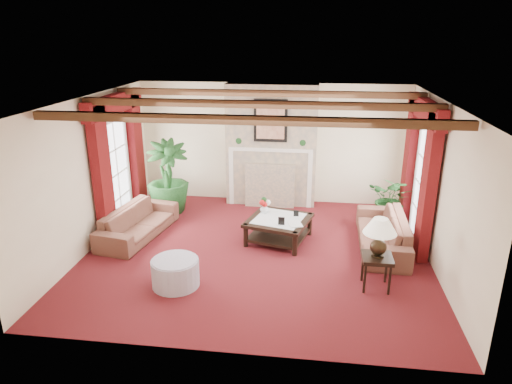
# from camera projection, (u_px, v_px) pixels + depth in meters

# --- Properties ---
(floor) EXTENTS (6.00, 6.00, 0.00)m
(floor) POSITION_uv_depth(u_px,v_px,m) (257.00, 252.00, 8.19)
(floor) COLOR #470E0C
(floor) RESTS_ON ground
(ceiling) EXTENTS (6.00, 6.00, 0.00)m
(ceiling) POSITION_uv_depth(u_px,v_px,m) (257.00, 100.00, 7.30)
(ceiling) COLOR white
(ceiling) RESTS_ON floor
(back_wall) EXTENTS (6.00, 0.02, 2.70)m
(back_wall) POSITION_uv_depth(u_px,v_px,m) (272.00, 144.00, 10.32)
(back_wall) COLOR beige
(back_wall) RESTS_ON ground
(left_wall) EXTENTS (0.02, 5.50, 2.70)m
(left_wall) POSITION_uv_depth(u_px,v_px,m) (90.00, 174.00, 8.11)
(left_wall) COLOR beige
(left_wall) RESTS_ON ground
(right_wall) EXTENTS (0.02, 5.50, 2.70)m
(right_wall) POSITION_uv_depth(u_px,v_px,m) (440.00, 188.00, 7.38)
(right_wall) COLOR beige
(right_wall) RESTS_ON ground
(ceiling_beams) EXTENTS (6.00, 3.00, 0.12)m
(ceiling_beams) POSITION_uv_depth(u_px,v_px,m) (257.00, 104.00, 7.32)
(ceiling_beams) COLOR #3C2013
(ceiling_beams) RESTS_ON ceiling
(fireplace) EXTENTS (2.00, 0.52, 2.70)m
(fireplace) POSITION_uv_depth(u_px,v_px,m) (272.00, 84.00, 9.68)
(fireplace) COLOR tan
(fireplace) RESTS_ON ground
(french_door_left) EXTENTS (0.10, 1.10, 2.16)m
(french_door_left) POSITION_uv_depth(u_px,v_px,m) (111.00, 120.00, 8.78)
(french_door_left) COLOR white
(french_door_left) RESTS_ON ground
(french_door_right) EXTENTS (0.10, 1.10, 2.16)m
(french_door_right) POSITION_uv_depth(u_px,v_px,m) (430.00, 128.00, 8.06)
(french_door_right) COLOR white
(french_door_right) RESTS_ON ground
(curtains_left) EXTENTS (0.20, 2.40, 2.55)m
(curtains_left) POSITION_uv_depth(u_px,v_px,m) (114.00, 98.00, 8.63)
(curtains_left) COLOR #4E0A0A
(curtains_left) RESTS_ON ground
(curtains_right) EXTENTS (0.20, 2.40, 2.55)m
(curtains_right) POSITION_uv_depth(u_px,v_px,m) (427.00, 104.00, 7.94)
(curtains_right) COLOR #4E0A0A
(curtains_right) RESTS_ON ground
(sofa_left) EXTENTS (2.14, 1.22, 0.76)m
(sofa_left) POSITION_uv_depth(u_px,v_px,m) (138.00, 217.00, 8.73)
(sofa_left) COLOR #3A0F1C
(sofa_left) RESTS_ON ground
(sofa_right) EXTENTS (2.11, 0.73, 0.81)m
(sofa_right) POSITION_uv_depth(u_px,v_px,m) (383.00, 227.00, 8.26)
(sofa_right) COLOR #3A0F1C
(sofa_right) RESTS_ON ground
(potted_palm) EXTENTS (2.17, 2.30, 0.89)m
(potted_palm) POSITION_uv_depth(u_px,v_px,m) (169.00, 192.00, 9.93)
(potted_palm) COLOR black
(potted_palm) RESTS_ON ground
(small_plant) EXTENTS (1.80, 1.81, 0.78)m
(small_plant) POSITION_uv_depth(u_px,v_px,m) (392.00, 204.00, 9.37)
(small_plant) COLOR black
(small_plant) RESTS_ON ground
(coffee_table) EXTENTS (1.32, 1.32, 0.44)m
(coffee_table) POSITION_uv_depth(u_px,v_px,m) (279.00, 230.00, 8.58)
(coffee_table) COLOR black
(coffee_table) RESTS_ON ground
(side_table) EXTENTS (0.56, 0.56, 0.53)m
(side_table) POSITION_uv_depth(u_px,v_px,m) (376.00, 272.00, 6.98)
(side_table) COLOR black
(side_table) RESTS_ON ground
(ottoman) EXTENTS (0.74, 0.74, 0.43)m
(ottoman) POSITION_uv_depth(u_px,v_px,m) (175.00, 273.00, 7.05)
(ottoman) COLOR #958FA2
(ottoman) RESTS_ON ground
(table_lamp) EXTENTS (0.50, 0.50, 0.63)m
(table_lamp) POSITION_uv_depth(u_px,v_px,m) (379.00, 237.00, 6.78)
(table_lamp) COLOR black
(table_lamp) RESTS_ON side_table
(flower_vase) EXTENTS (0.23, 0.24, 0.17)m
(flower_vase) POSITION_uv_depth(u_px,v_px,m) (265.00, 209.00, 8.76)
(flower_vase) COLOR silver
(flower_vase) RESTS_ON coffee_table
(book) EXTENTS (0.24, 0.16, 0.32)m
(book) POSITION_uv_depth(u_px,v_px,m) (289.00, 217.00, 8.17)
(book) COLOR black
(book) RESTS_ON coffee_table
(photo_frame_a) EXTENTS (0.12, 0.03, 0.16)m
(photo_frame_a) POSITION_uv_depth(u_px,v_px,m) (281.00, 221.00, 8.20)
(photo_frame_a) COLOR black
(photo_frame_a) RESTS_ON coffee_table
(photo_frame_b) EXTENTS (0.10, 0.02, 0.13)m
(photo_frame_b) POSITION_uv_depth(u_px,v_px,m) (296.00, 214.00, 8.59)
(photo_frame_b) COLOR black
(photo_frame_b) RESTS_ON coffee_table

